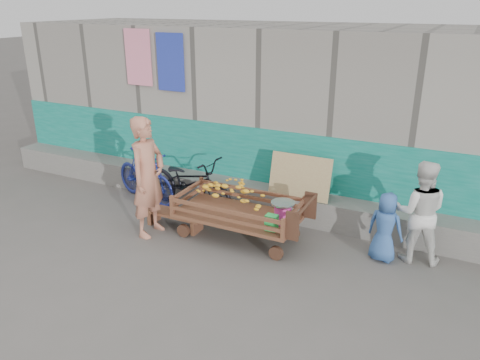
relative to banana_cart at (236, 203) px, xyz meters
The scene contains 9 objects.
ground 1.47m from the banana_cart, 74.04° to the right, with size 80.00×80.00×0.00m, color #595650.
building_wall 2.92m from the banana_cart, 82.38° to the left, with size 12.00×3.50×3.00m.
banana_cart is the anchor object (origin of this frame).
bench 1.12m from the banana_cart, behind, with size 1.03×0.31×0.26m.
vendor_man 1.38m from the banana_cart, 160.54° to the right, with size 0.68×0.45×1.86m, color #B87157.
woman 2.59m from the banana_cart, 12.16° to the left, with size 0.71×0.55×1.46m, color white.
child 2.16m from the banana_cart, ahead, with size 0.49×0.32×1.00m, color #335DA0.
bicycle_dark 1.39m from the banana_cart, 153.56° to the left, with size 0.64×1.83×0.96m, color black.
bicycle_blue 2.19m from the banana_cart, 165.23° to the left, with size 0.45×1.59×0.95m, color navy.
Camera 1 is at (2.55, -4.42, 3.41)m, focal length 35.00 mm.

